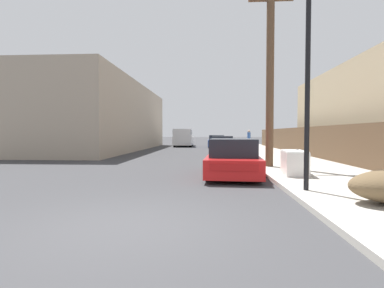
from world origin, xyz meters
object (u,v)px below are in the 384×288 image
at_px(car_parked_mid, 222,145).
at_px(pickup_truck, 183,138).
at_px(discarded_fridge, 294,162).
at_px(parked_sports_car_red, 233,159).
at_px(pedestrian, 249,138).
at_px(street_lamp, 308,68).
at_px(utility_pole, 270,72).
at_px(car_parked_far, 216,142).

distance_m(car_parked_mid, pickup_truck, 10.44).
bearing_deg(pickup_truck, discarded_fridge, 103.44).
distance_m(discarded_fridge, pickup_truck, 23.62).
xyz_separation_m(parked_sports_car_red, pedestrian, (3.30, 21.67, 0.41)).
height_order(discarded_fridge, street_lamp, street_lamp).
xyz_separation_m(pickup_truck, pedestrian, (7.08, -0.99, 0.04)).
relative_size(utility_pole, pedestrian, 4.43).
xyz_separation_m(car_parked_far, pickup_truck, (-3.62, 1.63, 0.35)).
xyz_separation_m(parked_sports_car_red, utility_pole, (1.65, 2.08, 3.41)).
height_order(parked_sports_car_red, pickup_truck, pickup_truck).
xyz_separation_m(parked_sports_car_red, pickup_truck, (-3.78, 22.66, 0.37)).
xyz_separation_m(car_parked_mid, utility_pole, (1.50, -10.91, 3.39)).
relative_size(car_parked_far, pickup_truck, 0.87).
xyz_separation_m(pickup_truck, street_lamp, (5.31, -25.76, 2.07)).
height_order(car_parked_mid, utility_pole, utility_pole).
height_order(discarded_fridge, car_parked_far, car_parked_far).
bearing_deg(utility_pole, pickup_truck, 104.79).
height_order(car_parked_far, pedestrian, pedestrian).
relative_size(car_parked_mid, street_lamp, 0.86).
bearing_deg(parked_sports_car_red, utility_pole, 54.93).
xyz_separation_m(car_parked_mid, car_parked_far, (-0.31, 8.04, 0.00)).
distance_m(car_parked_far, utility_pole, 19.34).
height_order(discarded_fridge, parked_sports_car_red, parked_sports_car_red).
relative_size(parked_sports_car_red, utility_pole, 0.57).
bearing_deg(street_lamp, parked_sports_car_red, 116.19).
xyz_separation_m(discarded_fridge, utility_pole, (-0.37, 2.32, 3.48)).
bearing_deg(car_parked_far, discarded_fridge, -83.71).
bearing_deg(street_lamp, pickup_truck, 101.64).
bearing_deg(discarded_fridge, pickup_truck, 110.41).
bearing_deg(discarded_fridge, utility_pole, 105.29).
xyz_separation_m(pickup_truck, utility_pole, (5.43, -20.58, 3.04)).
distance_m(car_parked_mid, car_parked_far, 8.05).
height_order(discarded_fridge, utility_pole, utility_pole).
height_order(parked_sports_car_red, car_parked_far, parked_sports_car_red).
xyz_separation_m(discarded_fridge, parked_sports_car_red, (-2.02, 0.24, 0.07)).
relative_size(car_parked_mid, pickup_truck, 0.80).
bearing_deg(car_parked_mid, discarded_fridge, -79.63).
distance_m(car_parked_far, pedestrian, 3.54).
relative_size(discarded_fridge, street_lamp, 0.34).
xyz_separation_m(car_parked_far, street_lamp, (1.69, -24.13, 2.42)).
relative_size(car_parked_mid, pedestrian, 2.55).
bearing_deg(pedestrian, utility_pole, -94.81).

